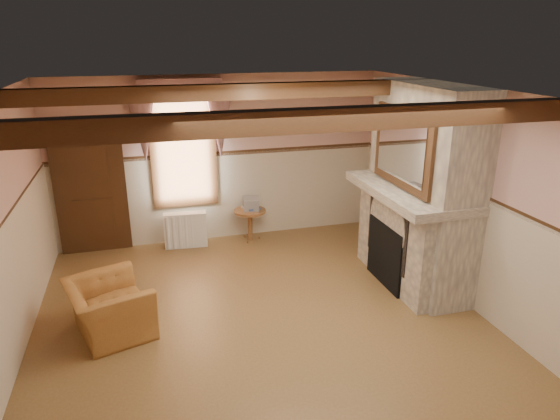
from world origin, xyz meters
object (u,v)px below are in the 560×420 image
object	(u,v)px
armchair	(109,308)
side_table	(250,225)
oil_lamp	(389,166)
bowl	(410,183)
radiator	(186,230)
mantel_clock	(390,169)

from	to	relation	value
armchair	side_table	bearing A→B (deg)	-60.76
armchair	oil_lamp	bearing A→B (deg)	-94.71
bowl	side_table	bearing A→B (deg)	131.41
armchair	radiator	size ratio (longest dim) A/B	1.42
mantel_clock	bowl	bearing A→B (deg)	-90.00
armchair	mantel_clock	bearing A→B (deg)	-94.86
radiator	bowl	bearing A→B (deg)	-30.88
armchair	bowl	bearing A→B (deg)	-103.01
bowl	radiator	bearing A→B (deg)	144.85
armchair	bowl	world-z (taller)	bowl
mantel_clock	oil_lamp	bearing A→B (deg)	90.00
radiator	oil_lamp	world-z (taller)	oil_lamp
armchair	radiator	xyz separation A→B (m)	(1.13, 2.36, -0.02)
bowl	oil_lamp	distance (m)	0.61
side_table	oil_lamp	xyz separation A→B (m)	(1.81, -1.45, 1.29)
bowl	oil_lamp	bearing A→B (deg)	90.00
mantel_clock	side_table	bearing A→B (deg)	141.03
armchair	oil_lamp	size ratio (longest dim) A/B	3.55
side_table	bowl	bearing A→B (deg)	-48.59
radiator	mantel_clock	size ratio (longest dim) A/B	2.92
radiator	oil_lamp	size ratio (longest dim) A/B	2.50
side_table	bowl	size ratio (longest dim) A/B	1.45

